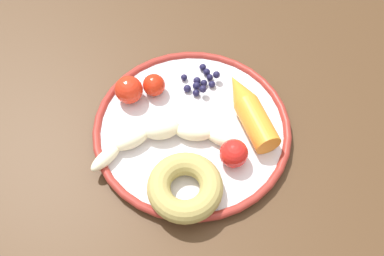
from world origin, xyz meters
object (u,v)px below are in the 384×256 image
at_px(banana, 162,137).
at_px(tomato_near, 234,153).
at_px(donut, 185,187).
at_px(tomato_mid, 154,85).
at_px(plate, 192,129).
at_px(carrot_orange, 249,110).
at_px(dining_table, 172,179).
at_px(blueberry_pile, 201,81).
at_px(tomato_far, 129,90).

bearing_deg(banana, tomato_near, -43.86).
xyz_separation_m(donut, tomato_mid, (0.03, 0.17, 0.00)).
relative_size(plate, donut, 2.87).
distance_m(plate, carrot_orange, 0.09).
height_order(plate, carrot_orange, carrot_orange).
distance_m(dining_table, plate, 0.11).
height_order(blueberry_pile, tomato_mid, tomato_mid).
xyz_separation_m(dining_table, tomato_mid, (0.02, 0.10, 0.12)).
height_order(dining_table, banana, banana).
height_order(dining_table, tomato_mid, tomato_mid).
height_order(dining_table, donut, donut).
height_order(plate, tomato_near, tomato_near).
bearing_deg(plate, carrot_orange, -13.33).
xyz_separation_m(banana, tomato_mid, (0.03, 0.09, 0.00)).
xyz_separation_m(banana, tomato_far, (-0.01, 0.09, 0.01)).
relative_size(carrot_orange, tomato_mid, 3.91).
distance_m(plate, blueberry_pile, 0.08).
bearing_deg(tomato_near, blueberry_pile, 81.38).
distance_m(plate, banana, 0.05).
bearing_deg(plate, banana, -178.77).
bearing_deg(banana, tomato_mid, 73.52).
distance_m(donut, tomato_near, 0.08).
bearing_deg(tomato_far, tomato_mid, -8.28).
xyz_separation_m(plate, donut, (-0.05, -0.09, 0.02)).
bearing_deg(blueberry_pile, dining_table, -138.97).
height_order(carrot_orange, tomato_mid, carrot_orange).
bearing_deg(carrot_orange, tomato_far, 142.68).
height_order(banana, blueberry_pile, banana).
height_order(banana, donut, donut).
relative_size(banana, blueberry_pile, 3.45).
height_order(tomato_mid, tomato_far, tomato_far).
distance_m(plate, tomato_far, 0.11).
bearing_deg(carrot_orange, tomato_near, -136.30).
bearing_deg(blueberry_pile, banana, -145.09).
distance_m(donut, tomato_far, 0.18).
xyz_separation_m(dining_table, blueberry_pile, (0.09, 0.08, 0.11)).
relative_size(banana, donut, 2.07).
height_order(carrot_orange, tomato_far, tomato_far).
height_order(banana, carrot_orange, carrot_orange).
height_order(donut, blueberry_pile, donut).
xyz_separation_m(dining_table, tomato_far, (-0.02, 0.10, 0.12)).
bearing_deg(carrot_orange, banana, 171.87).
bearing_deg(carrot_orange, plate, 166.67).
bearing_deg(tomato_near, plate, 110.52).
bearing_deg(donut, tomato_near, 10.01).
height_order(plate, tomato_mid, tomato_mid).
distance_m(plate, donut, 0.10).
bearing_deg(tomato_far, plate, -56.07).
distance_m(banana, tomato_near, 0.10).
relative_size(carrot_orange, tomato_near, 3.35).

